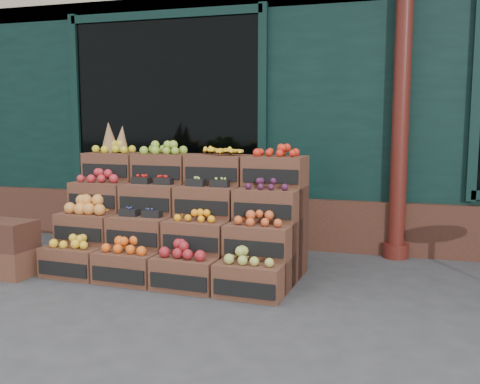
# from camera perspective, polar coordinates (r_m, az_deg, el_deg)

# --- Properties ---
(ground) EXTENTS (60.00, 60.00, 0.00)m
(ground) POSITION_cam_1_polar(r_m,az_deg,el_deg) (4.41, -0.08, -12.25)
(ground) COLOR #38383A
(ground) RESTS_ON ground
(shop_facade) EXTENTS (12.00, 6.24, 4.80)m
(shop_facade) POSITION_cam_1_polar(r_m,az_deg,el_deg) (9.22, 9.24, 12.99)
(shop_facade) COLOR black
(shop_facade) RESTS_ON ground
(crate_display) EXTENTS (2.46, 1.30, 1.50)m
(crate_display) POSITION_cam_1_polar(r_m,az_deg,el_deg) (5.37, -6.46, -3.61)
(crate_display) COLOR #522E20
(crate_display) RESTS_ON ground
(spare_crates) EXTENTS (0.56, 0.40, 0.54)m
(spare_crates) POSITION_cam_1_polar(r_m,az_deg,el_deg) (5.70, -23.70, -5.52)
(spare_crates) COLOR #522E20
(spare_crates) RESTS_ON ground
(shopkeeper) EXTENTS (0.83, 0.59, 2.14)m
(shopkeeper) POSITION_cam_1_polar(r_m,az_deg,el_deg) (7.56, -8.42, 4.17)
(shopkeeper) COLOR #1B5F1F
(shopkeeper) RESTS_ON ground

